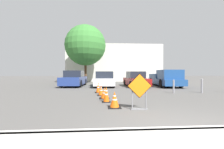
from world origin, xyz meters
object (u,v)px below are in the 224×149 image
Objects in this scene: traffic_cone_fifth at (98,88)px; parked_car_second at (105,79)px; parked_car_nearest at (74,79)px; traffic_cone_fourth at (101,90)px; traffic_cone_nearest at (114,100)px; traffic_cone_third at (104,93)px; traffic_cone_second at (106,94)px; road_closed_sign at (139,90)px; pickup_truck at (166,79)px; bollard_second at (202,85)px; bollard_nearest at (174,86)px; parked_car_third at (136,80)px.

parked_car_second is at bearing 83.95° from traffic_cone_fifth.
traffic_cone_fifth is at bearing 119.73° from parked_car_nearest.
parked_car_nearest is (-2.72, 6.28, 0.42)m from traffic_cone_fourth.
traffic_cone_nearest is 1.07× the size of traffic_cone_third.
traffic_cone_second is 1.23× the size of traffic_cone_third.
pickup_truck is (4.92, 8.98, -0.00)m from road_closed_sign.
traffic_cone_third is 6.75m from bollard_second.
parked_car_second is at bearing 88.92° from traffic_cone_third.
parked_car_nearest reaches higher than bollard_nearest.
traffic_cone_fourth is 6.09m from parked_car_second.
traffic_cone_fifth is (-0.20, 1.23, 0.05)m from traffic_cone_fourth.
traffic_cone_third is 4.90m from bollard_nearest.
traffic_cone_second is 1.17× the size of traffic_cone_fourth.
traffic_cone_fifth is at bearing 99.67° from traffic_cone_nearest.
traffic_cone_second is 0.16× the size of parked_car_second.
traffic_cone_nearest is 4.39m from traffic_cone_fifth.
traffic_cone_third is 0.65× the size of bollard_nearest.
parked_car_nearest reaches higher than traffic_cone_second.
traffic_cone_nearest is at bearing 157.96° from road_closed_sign.
bollard_second is (6.38, -5.39, -0.17)m from parked_car_second.
parked_car_third is (3.16, 6.62, 0.38)m from traffic_cone_third.
traffic_cone_third is 9.03m from pickup_truck.
pickup_truck reaches higher than traffic_cone_third.
traffic_cone_third is at bearing 114.78° from parked_car_nearest.
traffic_cone_second is 6.97m from bollard_second.
traffic_cone_fourth is 0.13× the size of parked_car_second.
traffic_cone_second is 0.17× the size of parked_car_nearest.
road_closed_sign is 6.70m from bollard_second.
pickup_truck is (3.01, -0.05, 0.07)m from parked_car_third.
parked_car_third is (3.03, -0.50, -0.01)m from parked_car_second.
parked_car_third reaches higher than traffic_cone_fourth.
traffic_cone_third is (-0.36, 2.04, -0.02)m from traffic_cone_nearest.
parked_car_third is 5.09m from bollard_nearest.
parked_car_third reaches higher than bollard_nearest.
parked_car_second is at bearing -1.67° from pickup_truck.
parked_car_second is 6.06m from pickup_truck.
traffic_cone_nearest is 9.18m from parked_car_second.
road_closed_sign is 0.32× the size of parked_car_third.
pickup_truck is at bearing 176.06° from parked_car_third.
traffic_cone_second is at bearing -85.43° from traffic_cone_third.
parked_car_third reaches higher than bollard_second.
parked_car_nearest is 9.35m from bollard_nearest.
traffic_cone_nearest is 0.14× the size of parked_car_second.
traffic_cone_fourth reaches higher than traffic_cone_third.
traffic_cone_second is 0.13× the size of pickup_truck.
traffic_cone_third is at bearing -159.28° from bollard_nearest.
bollard_nearest is at bearing 41.83° from traffic_cone_nearest.
traffic_cone_fourth is at bearing 44.51° from pickup_truck.
bollard_nearest reaches higher than traffic_cone_nearest.
road_closed_sign is at bearing 98.45° from parked_car_second.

